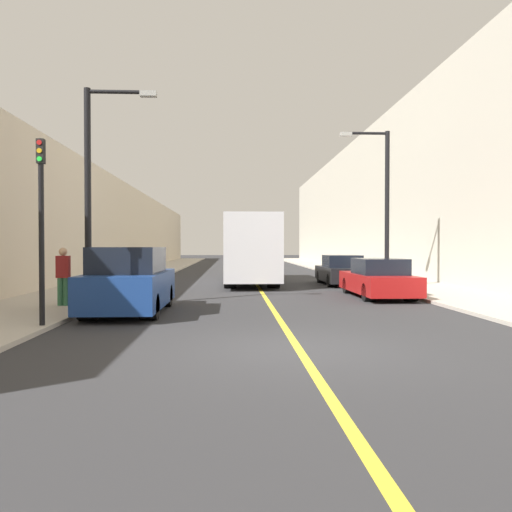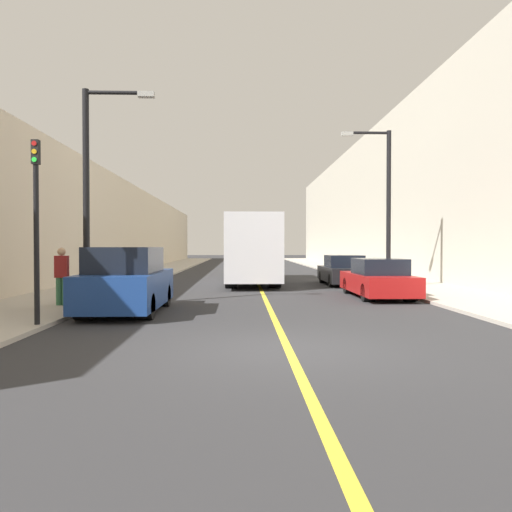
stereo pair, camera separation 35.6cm
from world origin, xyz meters
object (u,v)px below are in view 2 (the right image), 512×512
(street_lamp_right, at_px, (384,198))
(traffic_light, at_px, (36,224))
(bus, at_px, (252,248))
(street_lamp_left, at_px, (93,182))
(pedestrian, at_px, (62,275))
(parked_suv_left, at_px, (127,282))
(car_right_near, at_px, (378,280))
(car_right_mid, at_px, (343,271))

(street_lamp_right, relative_size, traffic_light, 1.63)
(bus, relative_size, street_lamp_left, 1.53)
(street_lamp_left, height_order, street_lamp_right, street_lamp_right)
(street_lamp_right, relative_size, pedestrian, 3.93)
(parked_suv_left, xyz_separation_m, traffic_light, (-1.40, -2.74, 1.52))
(traffic_light, bearing_deg, street_lamp_left, 88.65)
(street_lamp_right, bearing_deg, street_lamp_left, -149.98)
(street_lamp_left, bearing_deg, parked_suv_left, -43.52)
(car_right_near, height_order, car_right_mid, car_right_mid)
(traffic_light, distance_m, pedestrian, 4.10)
(car_right_near, relative_size, street_lamp_right, 0.70)
(bus, xyz_separation_m, parked_suv_left, (-3.77, -11.38, -0.92))
(car_right_mid, relative_size, street_lamp_right, 0.64)
(car_right_mid, bearing_deg, traffic_light, -127.17)
(bus, relative_size, car_right_mid, 2.30)
(street_lamp_left, bearing_deg, car_right_near, 16.24)
(car_right_near, xyz_separation_m, street_lamp_left, (-9.58, -2.79, 3.20))
(car_right_near, distance_m, car_right_mid, 5.90)
(car_right_mid, distance_m, street_lamp_left, 13.28)
(parked_suv_left, distance_m, street_lamp_right, 12.50)
(car_right_near, bearing_deg, traffic_light, -145.02)
(car_right_mid, distance_m, pedestrian, 13.68)
(parked_suv_left, relative_size, street_lamp_right, 0.67)
(parked_suv_left, distance_m, car_right_mid, 12.89)
(parked_suv_left, distance_m, pedestrian, 2.42)
(street_lamp_right, bearing_deg, bus, 145.79)
(car_right_mid, bearing_deg, street_lamp_left, -137.58)
(car_right_mid, bearing_deg, bus, 161.88)
(street_lamp_right, height_order, pedestrian, street_lamp_right)
(street_lamp_left, height_order, pedestrian, street_lamp_left)
(car_right_near, bearing_deg, pedestrian, -164.04)
(pedestrian, bearing_deg, traffic_light, -78.23)
(pedestrian, bearing_deg, street_lamp_right, 28.87)
(street_lamp_right, xyz_separation_m, pedestrian, (-11.69, -6.45, -2.99))
(street_lamp_right, bearing_deg, pedestrian, -151.13)
(bus, xyz_separation_m, car_right_near, (4.51, -7.35, -1.13))
(car_right_near, distance_m, street_lamp_left, 10.48)
(parked_suv_left, bearing_deg, car_right_near, 25.96)
(parked_suv_left, height_order, car_right_mid, parked_suv_left)
(car_right_mid, relative_size, pedestrian, 2.51)
(bus, bearing_deg, car_right_mid, -18.12)
(bus, distance_m, traffic_light, 15.05)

